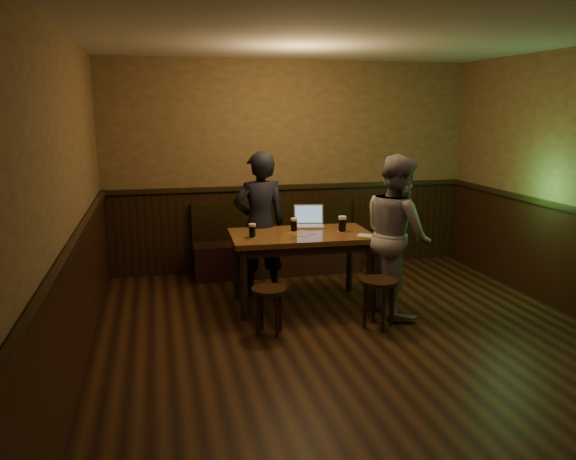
% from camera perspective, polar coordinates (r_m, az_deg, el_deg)
% --- Properties ---
extents(room, '(5.04, 6.04, 2.84)m').
position_cam_1_polar(room, '(5.05, 7.80, 1.07)').
color(room, black).
rests_on(room, ground).
extents(bench, '(2.20, 0.50, 0.95)m').
position_cam_1_polar(bench, '(7.54, -1.23, -2.03)').
color(bench, black).
rests_on(bench, ground).
extents(pub_table, '(1.57, 0.93, 0.83)m').
position_cam_1_polar(pub_table, '(6.20, 1.32, -1.32)').
color(pub_table, '#532F17').
rests_on(pub_table, ground).
extents(stool_left, '(0.45, 0.45, 0.47)m').
position_cam_1_polar(stool_left, '(5.49, -1.94, -6.84)').
color(stool_left, black).
rests_on(stool_left, ground).
extents(stool_right, '(0.39, 0.39, 0.50)m').
position_cam_1_polar(stool_right, '(5.71, 9.23, -5.95)').
color(stool_right, black).
rests_on(stool_right, ground).
extents(pint_left, '(0.10, 0.10, 0.15)m').
position_cam_1_polar(pint_left, '(5.96, -3.64, -0.06)').
color(pint_left, '#9C2A13').
rests_on(pint_left, pub_table).
extents(pint_mid, '(0.10, 0.10, 0.15)m').
position_cam_1_polar(pint_mid, '(6.25, 0.61, 0.54)').
color(pint_mid, '#9C2A13').
rests_on(pint_mid, pub_table).
extents(pint_right, '(0.11, 0.11, 0.18)m').
position_cam_1_polar(pint_right, '(6.26, 5.53, 0.62)').
color(pint_right, '#9C2A13').
rests_on(pint_right, pub_table).
extents(laptop, '(0.39, 0.33, 0.24)m').
position_cam_1_polar(laptop, '(6.54, 2.15, 0.94)').
color(laptop, silver).
rests_on(laptop, pub_table).
extents(menu, '(0.27, 0.25, 0.00)m').
position_cam_1_polar(menu, '(6.11, 8.11, -0.56)').
color(menu, silver).
rests_on(menu, pub_table).
extents(person_suit, '(0.65, 0.46, 1.70)m').
position_cam_1_polar(person_suit, '(6.53, -2.86, 0.58)').
color(person_suit, black).
rests_on(person_suit, ground).
extents(person_grey, '(0.67, 0.85, 1.71)m').
position_cam_1_polar(person_grey, '(6.07, 11.03, -0.49)').
color(person_grey, gray).
rests_on(person_grey, ground).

